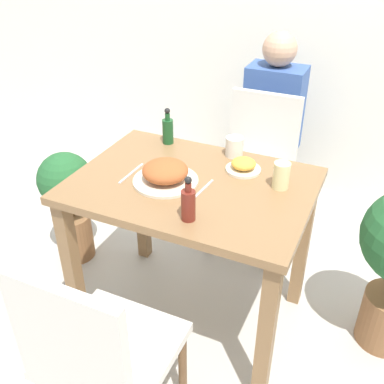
# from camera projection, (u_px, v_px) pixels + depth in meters

# --- Properties ---
(ground_plane) EXTENTS (16.00, 16.00, 0.00)m
(ground_plane) POSITION_uv_depth(u_px,v_px,m) (192.00, 313.00, 2.28)
(ground_plane) COLOR #B7B2A8
(dining_table) EXTENTS (0.99, 0.72, 0.77)m
(dining_table) POSITION_uv_depth(u_px,v_px,m) (192.00, 208.00, 1.94)
(dining_table) COLOR olive
(dining_table) RESTS_ON ground_plane
(chair_near) EXTENTS (0.42, 0.42, 0.89)m
(chair_near) POSITION_uv_depth(u_px,v_px,m) (98.00, 353.00, 1.47)
(chair_near) COLOR silver
(chair_near) RESTS_ON ground_plane
(chair_far) EXTENTS (0.42, 0.42, 0.89)m
(chair_far) POSITION_uv_depth(u_px,v_px,m) (256.00, 164.00, 2.57)
(chair_far) COLOR silver
(chair_far) RESTS_ON ground_plane
(food_plate) EXTENTS (0.27, 0.27, 0.09)m
(food_plate) POSITION_uv_depth(u_px,v_px,m) (165.00, 173.00, 1.85)
(food_plate) COLOR beige
(food_plate) RESTS_ON dining_table
(side_plate) EXTENTS (0.15, 0.15, 0.06)m
(side_plate) POSITION_uv_depth(u_px,v_px,m) (243.00, 166.00, 1.94)
(side_plate) COLOR beige
(side_plate) RESTS_ON dining_table
(drink_cup) EXTENTS (0.08, 0.08, 0.09)m
(drink_cup) POSITION_uv_depth(u_px,v_px,m) (234.00, 147.00, 2.06)
(drink_cup) COLOR silver
(drink_cup) RESTS_ON dining_table
(juice_glass) EXTENTS (0.07, 0.07, 0.11)m
(juice_glass) POSITION_uv_depth(u_px,v_px,m) (281.00, 175.00, 1.81)
(juice_glass) COLOR beige
(juice_glass) RESTS_ON dining_table
(sauce_bottle) EXTENTS (0.05, 0.05, 0.18)m
(sauce_bottle) POSITION_uv_depth(u_px,v_px,m) (168.00, 130.00, 2.16)
(sauce_bottle) COLOR #194C23
(sauce_bottle) RESTS_ON dining_table
(condiment_bottle) EXTENTS (0.05, 0.05, 0.18)m
(condiment_bottle) POSITION_uv_depth(u_px,v_px,m) (188.00, 203.00, 1.61)
(condiment_bottle) COLOR maroon
(condiment_bottle) RESTS_ON dining_table
(fork_utensil) EXTENTS (0.01, 0.19, 0.00)m
(fork_utensil) POSITION_uv_depth(u_px,v_px,m) (131.00, 173.00, 1.93)
(fork_utensil) COLOR silver
(fork_utensil) RESTS_ON dining_table
(spoon_utensil) EXTENTS (0.03, 0.18, 0.00)m
(spoon_utensil) POSITION_uv_depth(u_px,v_px,m) (202.00, 190.00, 1.81)
(spoon_utensil) COLOR silver
(spoon_utensil) RESTS_ON dining_table
(potted_plant_left) EXTENTS (0.30, 0.30, 0.66)m
(potted_plant_left) POSITION_uv_depth(u_px,v_px,m) (68.00, 198.00, 2.47)
(potted_plant_left) COLOR brown
(potted_plant_left) RESTS_ON ground_plane
(person_figure) EXTENTS (0.34, 0.22, 1.17)m
(person_figure) POSITION_uv_depth(u_px,v_px,m) (272.00, 128.00, 2.82)
(person_figure) COLOR #2D3347
(person_figure) RESTS_ON ground_plane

